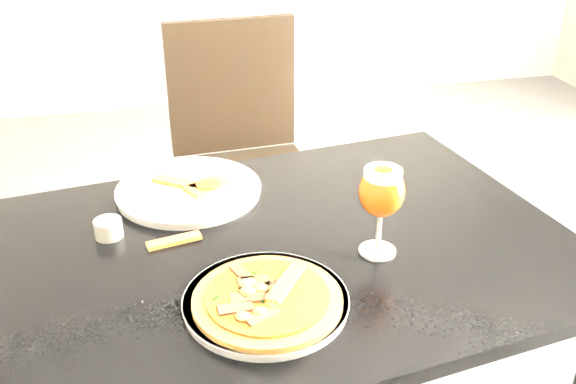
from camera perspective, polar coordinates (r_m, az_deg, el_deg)
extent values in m
cube|color=black|center=(1.27, -1.78, -5.48)|extent=(1.30, 0.96, 0.03)
cylinder|color=black|center=(1.73, -23.29, -13.19)|extent=(0.05, 0.05, 0.72)
cylinder|color=black|center=(1.93, 10.28, -6.32)|extent=(0.05, 0.05, 0.72)
cube|color=black|center=(2.09, -3.55, 0.70)|extent=(0.47, 0.47, 0.04)
cylinder|color=black|center=(2.04, -7.14, -8.48)|extent=(0.04, 0.04, 0.46)
cylinder|color=black|center=(2.11, 2.63, -6.87)|extent=(0.04, 0.04, 0.46)
cylinder|color=black|center=(2.34, -8.73, -3.39)|extent=(0.04, 0.04, 0.46)
cylinder|color=black|center=(2.40, -0.18, -2.14)|extent=(0.04, 0.04, 0.46)
cube|color=black|center=(2.17, -5.02, 9.33)|extent=(0.43, 0.06, 0.45)
cylinder|color=silver|center=(1.11, -1.97, -9.71)|extent=(0.38, 0.38, 0.01)
cylinder|color=#986024|center=(1.09, -1.84, -9.58)|extent=(0.25, 0.25, 0.01)
cylinder|color=#A52E0D|center=(1.08, -1.85, -9.23)|extent=(0.21, 0.21, 0.01)
cube|color=#452C1D|center=(1.08, -0.43, -8.85)|extent=(0.05, 0.03, 0.00)
cube|color=#452C1D|center=(1.11, -1.11, -7.71)|extent=(0.05, 0.06, 0.00)
cube|color=#452C1D|center=(1.12, -4.02, -7.61)|extent=(0.05, 0.06, 0.00)
cube|color=#452C1D|center=(1.08, -3.29, -9.23)|extent=(0.05, 0.03, 0.00)
cube|color=#452C1D|center=(1.05, -2.65, -10.46)|extent=(0.05, 0.06, 0.00)
cube|color=#452C1D|center=(1.04, 0.50, -10.57)|extent=(0.05, 0.06, 0.00)
ellipsoid|color=gold|center=(1.09, -1.12, -8.57)|extent=(0.02, 0.02, 0.01)
ellipsoid|color=gold|center=(1.13, -1.59, -7.02)|extent=(0.02, 0.02, 0.01)
ellipsoid|color=gold|center=(1.09, -2.48, -8.52)|extent=(0.02, 0.02, 0.01)
ellipsoid|color=gold|center=(1.09, -5.23, -8.80)|extent=(0.02, 0.02, 0.01)
ellipsoid|color=gold|center=(1.07, -2.60, -9.33)|extent=(0.02, 0.02, 0.01)
ellipsoid|color=gold|center=(1.03, -2.15, -11.06)|extent=(0.02, 0.02, 0.01)
ellipsoid|color=gold|center=(1.07, -1.22, -9.38)|extent=(0.02, 0.02, 0.01)
ellipsoid|color=gold|center=(1.08, 1.55, -9.06)|extent=(0.02, 0.02, 0.01)
cube|color=#0B420F|center=(1.09, -1.73, -8.66)|extent=(0.01, 0.02, 0.00)
cube|color=#0B420F|center=(1.11, -2.44, -7.88)|extent=(0.00, 0.02, 0.00)
cube|color=#0B420F|center=(1.12, -4.18, -7.55)|extent=(0.01, 0.02, 0.00)
cube|color=#0B420F|center=(1.09, -3.18, -8.77)|extent=(0.02, 0.01, 0.00)
cube|color=#0B420F|center=(1.08, -4.76, -9.20)|extent=(0.02, 0.01, 0.00)
cube|color=#0B420F|center=(1.08, -2.49, -9.30)|extent=(0.02, 0.01, 0.00)
cube|color=#0B420F|center=(1.05, -3.15, -10.18)|extent=(0.01, 0.01, 0.00)
cube|color=#0B420F|center=(1.03, -2.50, -11.33)|extent=(0.01, 0.02, 0.00)
cube|color=#0B420F|center=(1.06, -1.44, -9.92)|extent=(0.00, 0.02, 0.00)
cube|color=#0B420F|center=(1.05, 0.16, -10.38)|extent=(0.01, 0.02, 0.00)
cube|color=#0B420F|center=(1.08, -1.18, -9.24)|extent=(0.02, 0.01, 0.00)
cube|color=#0B420F|center=(1.08, 0.33, -8.98)|extent=(0.02, 0.01, 0.00)
cube|color=#0B420F|center=(1.11, 1.25, -8.01)|extent=(0.02, 0.01, 0.00)
cube|color=#0B420F|center=(1.10, -1.02, -8.38)|extent=(0.01, 0.01, 0.00)
cube|color=#986024|center=(1.11, -1.26, -7.68)|extent=(0.09, 0.11, 0.01)
cylinder|color=silver|center=(1.46, -8.80, 0.15)|extent=(0.34, 0.34, 0.02)
cube|color=#986024|center=(1.47, -9.88, 0.85)|extent=(0.11, 0.09, 0.01)
cube|color=#986024|center=(1.44, -7.12, 0.46)|extent=(0.11, 0.10, 0.01)
cylinder|color=#A52E0D|center=(1.44, -7.13, 0.70)|extent=(0.05, 0.05, 0.00)
cube|color=#986024|center=(1.29, -10.09, -4.28)|extent=(0.11, 0.05, 0.01)
cylinder|color=#B3B1A1|center=(1.33, -15.67, -3.14)|extent=(0.06, 0.06, 0.04)
cylinder|color=gold|center=(1.32, -15.75, -2.65)|extent=(0.05, 0.05, 0.01)
cylinder|color=silver|center=(1.25, 7.93, -5.19)|extent=(0.07, 0.07, 0.01)
cylinder|color=silver|center=(1.23, 8.06, -3.58)|extent=(0.01, 0.01, 0.08)
ellipsoid|color=#913F0E|center=(1.19, 8.34, 0.04)|extent=(0.09, 0.09, 0.10)
cylinder|color=white|center=(1.17, 8.46, 1.64)|extent=(0.07, 0.07, 0.02)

